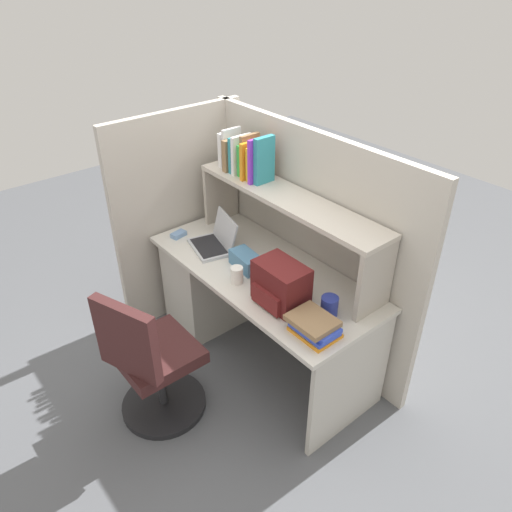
% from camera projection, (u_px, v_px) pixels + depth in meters
% --- Properties ---
extents(ground_plane, '(8.00, 8.00, 0.00)m').
position_uv_depth(ground_plane, '(261.00, 355.00, 3.48)').
color(ground_plane, '#595B60').
extents(desk, '(1.60, 0.70, 0.73)m').
position_uv_depth(desk, '(227.00, 283.00, 3.51)').
color(desk, beige).
rests_on(desk, ground_plane).
extents(cubicle_partition_rear, '(1.84, 0.05, 1.55)m').
position_uv_depth(cubicle_partition_rear, '(306.00, 243.00, 3.26)').
color(cubicle_partition_rear, '#BCB5A8').
rests_on(cubicle_partition_rear, ground_plane).
extents(cubicle_partition_left, '(0.05, 1.06, 1.55)m').
position_uv_depth(cubicle_partition_left, '(182.00, 216.00, 3.59)').
color(cubicle_partition_left, '#BCB5A8').
rests_on(cubicle_partition_left, ground_plane).
extents(overhead_hutch, '(1.44, 0.28, 0.45)m').
position_uv_depth(overhead_hutch, '(288.00, 210.00, 3.00)').
color(overhead_hutch, '#B3A99C').
rests_on(overhead_hutch, desk).
extents(reference_books_on_shelf, '(0.40, 0.18, 0.30)m').
position_uv_depth(reference_books_on_shelf, '(246.00, 156.00, 3.15)').
color(reference_books_on_shelf, white).
rests_on(reference_books_on_shelf, overhead_hutch).
extents(laptop, '(0.36, 0.32, 0.22)m').
position_uv_depth(laptop, '(216.00, 241.00, 3.28)').
color(laptop, '#B7BABF').
rests_on(laptop, desk).
extents(backpack, '(0.30, 0.23, 0.25)m').
position_uv_depth(backpack, '(280.00, 285.00, 2.74)').
color(backpack, '#591919').
rests_on(backpack, desk).
extents(computer_mouse, '(0.08, 0.11, 0.03)m').
position_uv_depth(computer_mouse, '(179.00, 234.00, 3.42)').
color(computer_mouse, '#7299C6').
rests_on(computer_mouse, desk).
extents(paper_cup, '(0.08, 0.08, 0.10)m').
position_uv_depth(paper_cup, '(237.00, 275.00, 2.94)').
color(paper_cup, white).
rests_on(paper_cup, desk).
extents(tissue_box, '(0.23, 0.14, 0.10)m').
position_uv_depth(tissue_box, '(246.00, 261.00, 3.08)').
color(tissue_box, teal).
rests_on(tissue_box, desk).
extents(snack_canister, '(0.10, 0.10, 0.11)m').
position_uv_depth(snack_canister, '(329.00, 306.00, 2.68)').
color(snack_canister, navy).
rests_on(snack_canister, desk).
extents(desk_book_stack, '(0.25, 0.20, 0.10)m').
position_uv_depth(desk_book_stack, '(314.00, 326.00, 2.56)').
color(desk_book_stack, orange).
rests_on(desk_book_stack, desk).
extents(office_chair, '(0.53, 0.54, 0.93)m').
position_uv_depth(office_chair, '(152.00, 366.00, 2.85)').
color(office_chair, black).
rests_on(office_chair, ground_plane).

